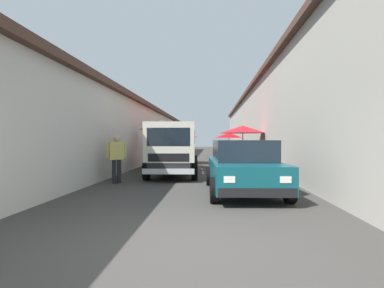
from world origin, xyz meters
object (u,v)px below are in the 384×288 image
object	(u,v)px
fruit_stall_mid_lane	(243,134)
parked_scooter	(273,170)
vendor_by_crates	(117,156)
fruit_stall_near_right	(229,139)
delivery_truck	(172,151)
fruit_stall_far_left	(162,133)
fruit_stall_near_left	(175,137)
hatchback_car	(243,166)
plastic_stool	(250,167)

from	to	relation	value
fruit_stall_mid_lane	parked_scooter	xyz separation A→B (m)	(-5.88, -0.37, -1.32)
vendor_by_crates	fruit_stall_near_right	bearing A→B (deg)	-17.99
fruit_stall_mid_lane	parked_scooter	world-z (taller)	fruit_stall_mid_lane
fruit_stall_mid_lane	delivery_truck	size ratio (longest dim) A/B	0.49
parked_scooter	fruit_stall_near_right	bearing A→B (deg)	2.93
fruit_stall_far_left	fruit_stall_near_right	distance (m)	9.90
fruit_stall_mid_lane	delivery_truck	bearing A→B (deg)	145.13
fruit_stall_mid_lane	fruit_stall_near_left	world-z (taller)	fruit_stall_mid_lane
fruit_stall_mid_lane	parked_scooter	size ratio (longest dim) A/B	1.49
fruit_stall_near_left	fruit_stall_mid_lane	bearing A→B (deg)	-115.25
fruit_stall_far_left	fruit_stall_near_right	xyz separation A→B (m)	(9.13, -3.84, -0.26)
fruit_stall_near_right	parked_scooter	xyz separation A→B (m)	(-13.68, -0.70, -1.11)
fruit_stall_mid_lane	hatchback_car	distance (m)	7.80
fruit_stall_mid_lane	vendor_by_crates	world-z (taller)	fruit_stall_mid_lane
fruit_stall_near_right	hatchback_car	bearing A→B (deg)	178.17
fruit_stall_mid_lane	fruit_stall_near_right	world-z (taller)	fruit_stall_mid_lane
fruit_stall_near_right	fruit_stall_near_left	size ratio (longest dim) A/B	0.80
fruit_stall_near_right	delivery_truck	bearing A→B (deg)	166.94
fruit_stall_far_left	hatchback_car	bearing A→B (deg)	-152.29
fruit_stall_mid_lane	fruit_stall_near_right	xyz separation A→B (m)	(7.81, 0.33, -0.21)
vendor_by_crates	delivery_truck	bearing A→B (deg)	-46.52
fruit_stall_far_left	delivery_truck	xyz separation A→B (m)	(-3.30, -0.96, -0.78)
hatchback_car	vendor_by_crates	world-z (taller)	vendor_by_crates
fruit_stall_near_right	hatchback_car	xyz separation A→B (m)	(-15.49, 0.50, -0.82)
fruit_stall_near_right	vendor_by_crates	distance (m)	14.74
parked_scooter	fruit_stall_far_left	bearing A→B (deg)	44.90
vendor_by_crates	plastic_stool	distance (m)	5.57
fruit_stall_near_right	fruit_stall_near_left	bearing A→B (deg)	148.89
hatchback_car	delivery_truck	bearing A→B (deg)	37.90
fruit_stall_near_left	hatchback_car	world-z (taller)	fruit_stall_near_left
fruit_stall_near_right	vendor_by_crates	size ratio (longest dim) A/B	1.41
fruit_stall_mid_lane	vendor_by_crates	bearing A→B (deg)	141.76
fruit_stall_near_right	delivery_truck	world-z (taller)	fruit_stall_near_right
fruit_stall_mid_lane	hatchback_car	size ratio (longest dim) A/B	0.61
fruit_stall_near_right	delivery_truck	xyz separation A→B (m)	(-12.43, 2.88, -0.52)
fruit_stall_mid_lane	hatchback_car	bearing A→B (deg)	173.83
vendor_by_crates	plastic_stool	size ratio (longest dim) A/B	3.70
fruit_stall_mid_lane	vendor_by_crates	size ratio (longest dim) A/B	1.52
parked_scooter	vendor_by_crates	bearing A→B (deg)	93.49
fruit_stall_far_left	parked_scooter	bearing A→B (deg)	-135.10
fruit_stall_near_right	parked_scooter	size ratio (longest dim) A/B	1.38
fruit_stall_mid_lane	fruit_stall_near_right	size ratio (longest dim) A/B	1.07
plastic_stool	vendor_by_crates	bearing A→B (deg)	119.78
hatchback_car	parked_scooter	bearing A→B (deg)	-33.48
fruit_stall_near_left	hatchback_car	distance (m)	10.07
fruit_stall_far_left	plastic_stool	distance (m)	4.85
fruit_stall_far_left	fruit_stall_near_right	world-z (taller)	fruit_stall_far_left
fruit_stall_near_right	hatchback_car	size ratio (longest dim) A/B	0.57
fruit_stall_far_left	vendor_by_crates	bearing A→B (deg)	171.74
parked_scooter	plastic_stool	size ratio (longest dim) A/B	3.78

